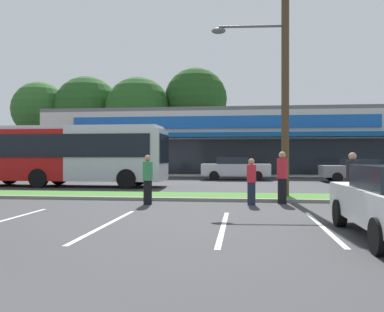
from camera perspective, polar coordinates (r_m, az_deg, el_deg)
The scene contains 19 objects.
grass_median at distance 16.90m, azimuth -6.37°, elevation -5.44°, with size 56.00×2.20×0.12m, color #427A2D.
curb_lip at distance 15.72m, azimuth -7.40°, elevation -5.86°, with size 56.00×0.24×0.12m, color gray.
parking_stripe_0 at distance 11.79m, azimuth -24.88°, elevation -8.16°, with size 0.12×4.80×0.01m, color silver.
parking_stripe_1 at distance 10.44m, azimuth -11.68°, elevation -9.23°, with size 0.12×4.80×0.01m, color silver.
parking_stripe_2 at distance 9.96m, azimuth 4.32°, elevation -9.68°, with size 0.12×4.80×0.01m, color silver.
parking_stripe_3 at distance 10.43m, azimuth 17.51°, elevation -9.25°, with size 0.12×4.80×0.01m, color silver.
storefront_building at distance 39.34m, azimuth 4.53°, elevation 1.69°, with size 30.00×15.20×5.53m.
tree_far_left at distance 53.85m, azimuth -20.25°, elevation 6.03°, with size 6.65×6.65×10.58m.
tree_left at distance 51.77m, azimuth -14.27°, elevation 6.21°, with size 7.95×7.95×11.16m.
tree_mid_left at distance 47.99m, azimuth -7.44°, elevation 6.27°, with size 7.53×7.53×10.60m.
tree_mid at distance 48.45m, azimuth 0.52°, elevation 7.81°, with size 7.23×7.23×11.79m.
utility_pole at distance 16.85m, azimuth 12.21°, elevation 11.51°, with size 3.02×2.40×9.37m.
city_bus at distance 23.51m, azimuth -17.26°, elevation 0.28°, with size 11.17×2.77×3.25m.
car_3 at distance 28.47m, azimuth 5.98°, elevation -1.67°, with size 4.64×1.95×1.55m.
car_4 at distance 27.88m, azimuth 21.70°, elevation -1.81°, with size 4.25×2.01×1.44m.
pedestrian_near_bench at distance 14.25m, azimuth 8.19°, elevation -3.50°, with size 0.32×0.32×1.59m.
pedestrian_by_pole at distance 14.35m, azimuth -6.12°, elevation -3.25°, with size 0.34×0.34×1.70m.
pedestrian_mid at distance 13.52m, azimuth 21.23°, elevation -3.29°, with size 0.36×0.36×1.78m.
pedestrian_far at distance 14.81m, azimuth 12.32°, elevation -2.91°, with size 0.37×0.37×1.82m.
Camera 1 is at (3.85, -2.37, 1.70)m, focal length 38.72 mm.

